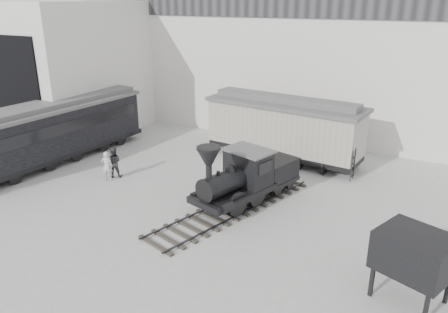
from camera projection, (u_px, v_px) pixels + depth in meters
The scene contains 9 objects.
ground at pixel (183, 234), 18.07m from camera, with size 90.00×90.00×0.00m, color #9E9E9B.
north_wall at pixel (300, 56), 28.72m from camera, with size 34.00×2.51×11.00m.
west_pavilion at pixel (80, 68), 30.97m from camera, with size 7.00×12.11×9.00m.
locomotive at pixel (244, 180), 20.28m from camera, with size 4.77×9.60×3.33m.
boxcar at pixel (284, 127), 25.79m from camera, with size 9.69×4.08×3.85m.
passenger_coach at pixel (56, 131), 25.58m from camera, with size 3.87×12.76×3.36m.
visitor_a at pixel (107, 166), 23.13m from camera, with size 0.59×0.39×1.61m, color silver.
visitor_b at pixel (114, 162), 23.56m from camera, with size 0.82×0.64×1.68m, color #3A3B3D.
coal_hopper at pixel (414, 258), 13.68m from camera, with size 2.70×2.49×2.39m.
Camera 1 is at (8.62, -13.40, 9.27)m, focal length 35.00 mm.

